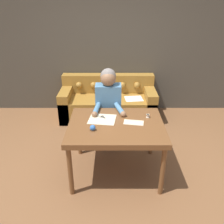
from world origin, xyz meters
name	(u,v)px	position (x,y,z in m)	size (l,w,h in m)	color
ground_plane	(108,169)	(0.00, 0.00, 0.00)	(16.00, 16.00, 0.00)	brown
wall_back	(109,48)	(0.00, 2.11, 1.30)	(8.00, 0.06, 2.60)	#474238
dining_table	(116,129)	(0.12, -0.03, 0.69)	(1.23, 0.97, 0.76)	brown
couch	(108,102)	(-0.02, 1.70, 0.30)	(1.86, 0.80, 0.81)	olive
person	(109,109)	(0.01, 0.61, 0.68)	(0.47, 0.62, 1.30)	#33281E
pattern_paper_main	(102,119)	(-0.07, 0.10, 0.76)	(0.39, 0.35, 0.00)	beige
pattern_paper_offcut	(134,122)	(0.34, 0.01, 0.76)	(0.28, 0.18, 0.00)	beige
scissors	(104,118)	(-0.04, 0.14, 0.76)	(0.18, 0.18, 0.01)	silver
thread_spool	(148,116)	(0.55, 0.15, 0.78)	(0.04, 0.04, 0.05)	beige
pin_cushion	(93,128)	(-0.17, -0.19, 0.79)	(0.07, 0.07, 0.07)	#4C3828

